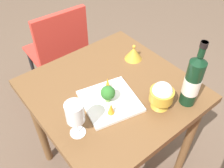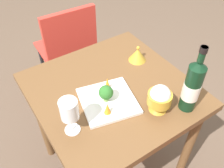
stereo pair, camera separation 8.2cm
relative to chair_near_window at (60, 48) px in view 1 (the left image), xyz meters
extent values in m
plane|color=brown|center=(0.77, -0.11, -0.53)|extent=(8.00, 8.00, 0.00)
cube|color=brown|center=(0.77, -0.11, 0.21)|extent=(0.77, 0.77, 0.04)
cylinder|color=brown|center=(0.45, -0.43, -0.17)|extent=(0.05, 0.05, 0.72)
cylinder|color=brown|center=(0.45, 0.22, -0.17)|extent=(0.05, 0.05, 0.72)
cylinder|color=brown|center=(1.10, 0.22, -0.17)|extent=(0.05, 0.05, 0.72)
cube|color=red|center=(-0.10, 0.00, -0.09)|extent=(0.42, 0.42, 0.02)
cube|color=red|center=(0.08, 0.00, 0.12)|extent=(0.06, 0.40, 0.40)
cylinder|color=black|center=(-0.28, -0.16, -0.31)|extent=(0.03, 0.03, 0.43)
cylinder|color=black|center=(-0.27, 0.18, -0.31)|extent=(0.03, 0.03, 0.43)
cylinder|color=black|center=(0.06, -0.17, -0.31)|extent=(0.03, 0.03, 0.43)
cylinder|color=black|center=(0.07, 0.17, -0.31)|extent=(0.03, 0.03, 0.43)
cylinder|color=black|center=(1.07, 0.11, 0.35)|extent=(0.07, 0.07, 0.24)
cone|color=black|center=(1.07, 0.11, 0.48)|extent=(0.07, 0.07, 0.03)
cylinder|color=black|center=(1.07, 0.11, 0.53)|extent=(0.03, 0.03, 0.07)
cylinder|color=black|center=(1.07, 0.11, 0.56)|extent=(0.03, 0.03, 0.02)
cylinder|color=silver|center=(1.07, 0.11, 0.34)|extent=(0.08, 0.08, 0.08)
cylinder|color=white|center=(0.89, -0.39, 0.23)|extent=(0.07, 0.07, 0.00)
cylinder|color=white|center=(0.89, -0.39, 0.28)|extent=(0.01, 0.01, 0.08)
cylinder|color=white|center=(0.89, -0.39, 0.36)|extent=(0.08, 0.08, 0.09)
cone|color=gold|center=(1.00, -0.01, 0.25)|extent=(0.08, 0.08, 0.04)
cylinder|color=gold|center=(1.00, -0.01, 0.30)|extent=(0.11, 0.11, 0.05)
sphere|color=white|center=(1.00, -0.01, 0.33)|extent=(0.09, 0.09, 0.09)
cone|color=gold|center=(0.66, 0.14, 0.27)|extent=(0.10, 0.10, 0.07)
sphere|color=gold|center=(0.66, 0.14, 0.31)|extent=(0.02, 0.02, 0.02)
cube|color=white|center=(0.84, -0.18, 0.24)|extent=(0.30, 0.30, 0.02)
cylinder|color=#729E4C|center=(0.84, -0.18, 0.26)|extent=(0.03, 0.03, 0.03)
sphere|color=#2D6B28|center=(0.84, -0.18, 0.30)|extent=(0.07, 0.07, 0.07)
cone|color=orange|center=(0.77, -0.14, 0.28)|extent=(0.03, 0.03, 0.07)
cone|color=orange|center=(0.90, -0.22, 0.28)|extent=(0.03, 0.03, 0.06)
camera|label=1|loc=(1.46, -0.66, 1.11)|focal=39.81mm
camera|label=2|loc=(1.51, -0.60, 1.11)|focal=39.81mm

